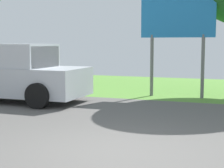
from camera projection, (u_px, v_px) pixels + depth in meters
ground_plane at (152, 122)px, 9.28m from camera, size 40.00×22.00×0.20m
pickup_truck at (10, 74)px, 12.26m from camera, size 5.20×2.28×1.88m
roadside_billboard at (177, 25)px, 12.87m from camera, size 2.60×0.12×3.50m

